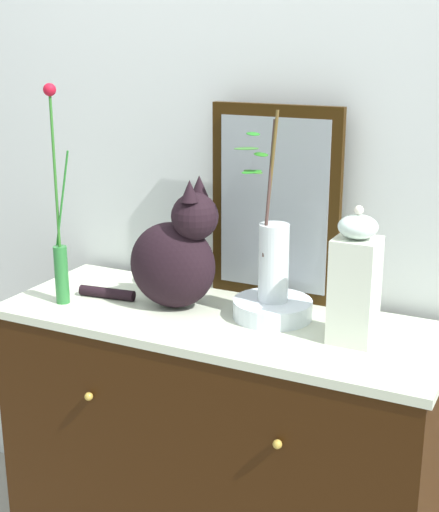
% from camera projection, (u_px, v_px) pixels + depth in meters
% --- Properties ---
extents(wall_back, '(4.40, 0.08, 2.60)m').
position_uv_depth(wall_back, '(266.00, 163.00, 2.26)').
color(wall_back, silver).
rests_on(wall_back, ground_plane).
extents(sideboard, '(1.28, 0.51, 0.91)m').
position_uv_depth(sideboard, '(219.00, 457.00, 2.23)').
color(sideboard, black).
rests_on(sideboard, ground_plane).
extents(mirror_leaning, '(0.40, 0.03, 0.58)m').
position_uv_depth(mirror_leaning, '(275.00, 204.00, 2.17)').
color(mirror_leaning, black).
rests_on(mirror_leaning, sideboard).
extents(cat_sitting, '(0.44, 0.20, 0.39)m').
position_uv_depth(cat_sitting, '(176.00, 256.00, 2.13)').
color(cat_sitting, black).
rests_on(cat_sitting, sideboard).
extents(vase_slim_green, '(0.07, 0.04, 0.64)m').
position_uv_depth(vase_slim_green, '(60.00, 244.00, 2.16)').
color(vase_slim_green, '#297133').
rests_on(vase_slim_green, sideboard).
extents(bowl_porcelain, '(0.22, 0.22, 0.05)m').
position_uv_depth(bowl_porcelain, '(273.00, 309.00, 2.09)').
color(bowl_porcelain, white).
rests_on(bowl_porcelain, sideboard).
extents(vase_glass_clear, '(0.16, 0.12, 0.53)m').
position_uv_depth(vase_glass_clear, '(273.00, 255.00, 2.04)').
color(vase_glass_clear, silver).
rests_on(vase_glass_clear, bowl_porcelain).
extents(jar_lidded_porcelain, '(0.11, 0.11, 0.36)m').
position_uv_depth(jar_lidded_porcelain, '(355.00, 281.00, 1.89)').
color(jar_lidded_porcelain, silver).
rests_on(jar_lidded_porcelain, sideboard).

